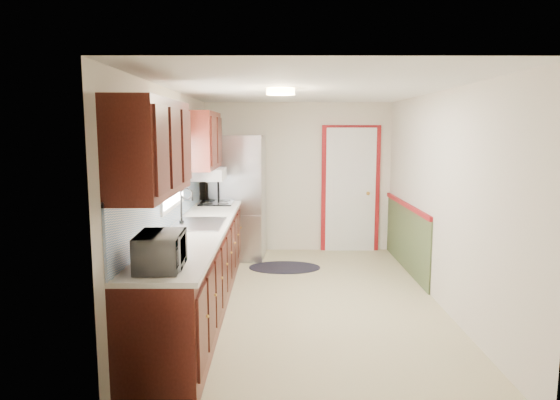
{
  "coord_description": "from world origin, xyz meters",
  "views": [
    {
      "loc": [
        -0.34,
        -5.55,
        1.96
      ],
      "look_at": [
        -0.3,
        0.22,
        1.15
      ],
      "focal_mm": 32.0,
      "sensor_mm": 36.0,
      "label": 1
    }
  ],
  "objects": [
    {
      "name": "room_shell",
      "position": [
        0.0,
        0.0,
        1.2
      ],
      "size": [
        3.2,
        5.2,
        2.52
      ],
      "color": "tan",
      "rests_on": "ground"
    },
    {
      "name": "cooktop",
      "position": [
        -1.19,
        1.39,
        0.95
      ],
      "size": [
        0.46,
        0.55,
        0.02
      ],
      "primitive_type": "cube",
      "color": "black",
      "rests_on": "kitchen_run"
    },
    {
      "name": "back_wall_trim",
      "position": [
        0.99,
        2.21,
        0.89
      ],
      "size": [
        1.12,
        2.3,
        2.08
      ],
      "color": "maroon",
      "rests_on": "ground"
    },
    {
      "name": "kitchen_run",
      "position": [
        -1.24,
        -0.29,
        0.81
      ],
      "size": [
        0.63,
        4.0,
        2.2
      ],
      "color": "#39120D",
      "rests_on": "ground"
    },
    {
      "name": "ceiling_fixture",
      "position": [
        -0.3,
        -0.2,
        2.36
      ],
      "size": [
        0.3,
        0.3,
        0.06
      ],
      "primitive_type": "cylinder",
      "color": "#FFD88C",
      "rests_on": "room_shell"
    },
    {
      "name": "refrigerator",
      "position": [
        -0.93,
        2.05,
        0.94
      ],
      "size": [
        0.83,
        0.81,
        1.89
      ],
      "rotation": [
        0.0,
        0.0,
        -0.07
      ],
      "color": "#B7B7BC",
      "rests_on": "ground"
    },
    {
      "name": "rug",
      "position": [
        -0.23,
        1.4,
        0.01
      ],
      "size": [
        1.03,
        0.67,
        0.01
      ],
      "primitive_type": "ellipsoid",
      "rotation": [
        0.0,
        0.0,
        -0.01
      ],
      "color": "black",
      "rests_on": "ground"
    },
    {
      "name": "microwave",
      "position": [
        -1.2,
        -1.95,
        1.1
      ],
      "size": [
        0.29,
        0.5,
        0.33
      ],
      "primitive_type": "imported",
      "rotation": [
        0.0,
        0.0,
        1.62
      ],
      "color": "white",
      "rests_on": "kitchen_run"
    }
  ]
}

